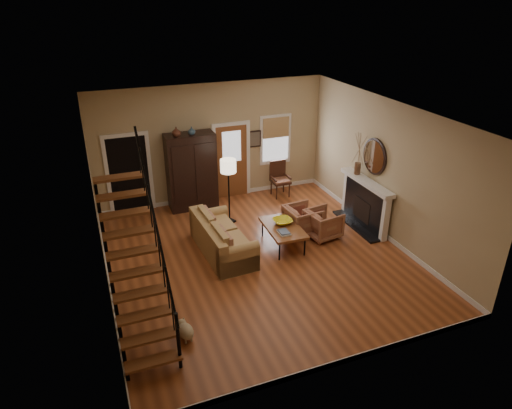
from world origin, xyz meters
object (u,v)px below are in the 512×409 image
object	(u,v)px
side_chair	(280,180)
coffee_table	(283,236)
armchair_left	(323,224)
floor_lamp	(229,192)
armoire	(192,171)
sofa	(223,237)
armchair_right	(302,220)

from	to	relation	value
side_chair	coffee_table	bearing A→B (deg)	-112.74
armchair_left	floor_lamp	bearing A→B (deg)	41.91
coffee_table	armoire	bearing A→B (deg)	117.00
sofa	floor_lamp	world-z (taller)	floor_lamp
armchair_left	floor_lamp	distance (m)	2.50
floor_lamp	side_chair	size ratio (longest dim) A/B	1.69
armoire	armchair_right	xyz separation A→B (m)	(2.14, -2.46, -0.69)
armchair_right	sofa	bearing A→B (deg)	89.31
armchair_right	armoire	bearing A→B (deg)	36.17
sofa	armchair_left	size ratio (longest dim) A/B	2.75
armoire	sofa	bearing A→B (deg)	-89.27
armoire	armchair_left	bearing A→B (deg)	-47.87
sofa	armchair_left	bearing A→B (deg)	-7.34
armchair_left	floor_lamp	xyz separation A→B (m)	(-1.88, 1.55, 0.51)
armchair_right	side_chair	bearing A→B (deg)	-15.16
sofa	armoire	bearing A→B (deg)	87.68
armchair_left	side_chair	world-z (taller)	side_chair
coffee_table	floor_lamp	size ratio (longest dim) A/B	0.76
armoire	armchair_right	bearing A→B (deg)	-49.02
armchair_left	armchair_right	size ratio (longest dim) A/B	0.97
coffee_table	floor_lamp	xyz separation A→B (m)	(-0.80, 1.59, 0.61)
sofa	floor_lamp	distance (m)	1.57
armchair_right	side_chair	size ratio (longest dim) A/B	0.78
armchair_right	floor_lamp	size ratio (longest dim) A/B	0.46
armoire	floor_lamp	xyz separation A→B (m)	(0.65, -1.24, -0.19)
sofa	side_chair	world-z (taller)	side_chair
armchair_left	side_chair	size ratio (longest dim) A/B	0.76
armchair_left	armchair_right	distance (m)	0.52
armoire	side_chair	xyz separation A→B (m)	(2.55, -0.20, -0.54)
armoire	floor_lamp	distance (m)	1.42
floor_lamp	side_chair	distance (m)	2.20
armoire	floor_lamp	bearing A→B (deg)	-62.52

